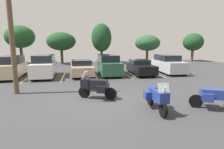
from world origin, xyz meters
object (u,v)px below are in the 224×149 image
object	(u,v)px
motorcycle_touring	(95,86)
utility_pole	(10,21)
motorcycle_second	(157,97)
car_silver	(168,64)
car_green	(109,65)
motorcycle_third	(217,96)
car_tan	(81,68)
car_champagne	(10,67)
car_white	(44,66)
car_black	(140,67)

from	to	relation	value
motorcycle_touring	utility_pole	world-z (taller)	utility_pole
motorcycle_second	car_silver	distance (m)	11.43
car_green	motorcycle_third	bearing A→B (deg)	-72.24
car_tan	car_green	world-z (taller)	car_green
car_champagne	car_tan	distance (m)	6.18
motorcycle_third	car_white	world-z (taller)	car_white
motorcycle_second	motorcycle_third	bearing A→B (deg)	-5.24
motorcycle_second	car_silver	xyz separation A→B (m)	(5.68, 9.91, 0.26)
car_green	car_tan	bearing A→B (deg)	178.62
car_champagne	car_black	bearing A→B (deg)	-1.92
motorcycle_touring	car_tan	distance (m)	7.65
car_tan	car_silver	world-z (taller)	car_silver
car_green	car_white	bearing A→B (deg)	-179.23
car_champagne	utility_pole	size ratio (longest dim) A/B	0.57
motorcycle_third	utility_pole	xyz separation A→B (m)	(-9.75, 4.44, 3.55)
car_champagne	car_tan	world-z (taller)	car_champagne
motorcycle_touring	car_green	distance (m)	7.81
motorcycle_touring	car_black	world-z (taller)	motorcycle_touring
motorcycle_second	utility_pole	world-z (taller)	utility_pole
car_green	car_silver	bearing A→B (deg)	0.06
car_white	car_green	size ratio (longest dim) A/B	1.04
motorcycle_touring	car_black	distance (m)	8.77
motorcycle_touring	car_black	bearing A→B (deg)	54.88
car_white	utility_pole	bearing A→B (deg)	-96.07
car_champagne	car_silver	xyz separation A→B (m)	(14.96, -0.00, -0.02)
car_black	utility_pole	xyz separation A→B (m)	(-9.59, -5.32, 3.48)
motorcycle_second	car_champagne	size ratio (longest dim) A/B	0.46
car_tan	car_silver	size ratio (longest dim) A/B	1.02
motorcycle_second	car_champagne	world-z (taller)	car_champagne
car_champagne	motorcycle_second	bearing A→B (deg)	-46.89
car_green	car_black	world-z (taller)	car_green
motorcycle_second	utility_pole	bearing A→B (deg)	149.15
car_black	car_silver	world-z (taller)	car_silver
car_tan	utility_pole	xyz separation A→B (m)	(-3.91, -5.77, 3.46)
car_white	motorcycle_touring	bearing A→B (deg)	-62.17
car_champagne	car_green	distance (m)	8.76
motorcycle_third	car_green	bearing A→B (deg)	107.76
car_tan	motorcycle_touring	bearing A→B (deg)	-85.23
car_white	car_black	distance (m)	9.00
motorcycle_touring	car_champagne	size ratio (longest dim) A/B	0.43
car_black	car_white	bearing A→B (deg)	178.04
car_white	utility_pole	distance (m)	6.51
car_green	car_black	size ratio (longest dim) A/B	1.01
utility_pole	car_white	bearing A→B (deg)	83.93
motorcycle_touring	motorcycle_second	size ratio (longest dim) A/B	0.93
motorcycle_third	car_tan	distance (m)	11.76
motorcycle_second	car_black	world-z (taller)	car_black
car_champagne	car_green	size ratio (longest dim) A/B	1.02
car_tan	car_silver	bearing A→B (deg)	-0.36
car_champagne	car_silver	bearing A→B (deg)	-0.01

